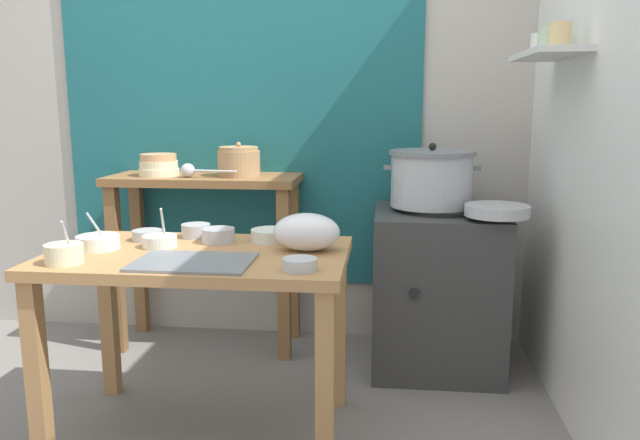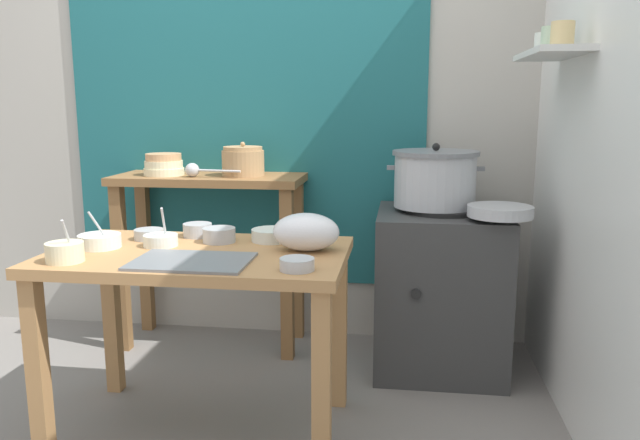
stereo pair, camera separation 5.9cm
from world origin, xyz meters
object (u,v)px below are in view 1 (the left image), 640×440
object	(u,v)px
back_shelf_table	(206,218)
wide_pan	(497,210)
prep_bowl_3	(98,242)
prep_bowl_0	(64,253)
plastic_bag	(307,232)
prep_bowl_5	(147,235)
ladle	(190,170)
prep_bowl_7	(218,235)
clay_pot	(239,162)
serving_tray	(193,262)
prep_bowl_1	(196,230)
prep_bowl_6	(271,235)
prep_bowl_4	(160,240)
prep_table	(199,281)
prep_bowl_2	(300,264)
bowl_stack_enamel	(159,165)
stove_block	(436,288)
steamer_pot	(431,178)

from	to	relation	value
back_shelf_table	wide_pan	world-z (taller)	back_shelf_table
prep_bowl_3	prep_bowl_0	bearing A→B (deg)	-93.83
plastic_bag	prep_bowl_5	size ratio (longest dim) A/B	2.09
ladle	prep_bowl_7	bearing A→B (deg)	-63.72
clay_pot	serving_tray	bearing A→B (deg)	-85.15
back_shelf_table	prep_bowl_1	size ratio (longest dim) A/B	8.15
wide_pan	ladle	bearing A→B (deg)	170.18
ladle	prep_bowl_6	size ratio (longest dim) A/B	1.82
serving_tray	prep_bowl_6	xyz separation A→B (m)	(0.20, 0.38, 0.02)
prep_bowl_0	prep_bowl_3	distance (m)	0.22
plastic_bag	wide_pan	size ratio (longest dim) A/B	0.89
prep_bowl_7	prep_bowl_4	bearing A→B (deg)	-153.97
prep_table	wide_pan	xyz separation A→B (m)	(1.16, 0.54, 0.20)
prep_table	plastic_bag	xyz separation A→B (m)	(0.40, 0.06, 0.18)
prep_bowl_4	back_shelf_table	bearing A→B (deg)	94.66
ladle	wide_pan	xyz separation A→B (m)	(1.44, -0.25, -0.13)
serving_tray	prep_bowl_2	distance (m)	0.38
plastic_bag	prep_bowl_4	world-z (taller)	prep_bowl_4
prep_bowl_2	prep_bowl_3	distance (m)	0.83
prep_bowl_1	prep_bowl_4	xyz separation A→B (m)	(-0.08, -0.19, -0.00)
wide_pan	prep_bowl_4	distance (m)	1.42
prep_table	prep_bowl_2	world-z (taller)	prep_bowl_2
back_shelf_table	serving_tray	xyz separation A→B (m)	(0.27, -1.05, 0.05)
serving_tray	prep_bowl_2	world-z (taller)	prep_bowl_2
wide_pan	prep_bowl_1	xyz separation A→B (m)	(-1.25, -0.29, -0.05)
bowl_stack_enamel	wide_pan	xyz separation A→B (m)	(1.62, -0.31, -0.15)
bowl_stack_enamel	plastic_bag	bearing A→B (deg)	-42.51
stove_block	prep_bowl_1	size ratio (longest dim) A/B	6.63
back_shelf_table	prep_bowl_6	bearing A→B (deg)	-55.09
prep_bowl_7	prep_bowl_1	bearing A→B (deg)	143.34
serving_tray	prep_bowl_4	distance (m)	0.31
prep_bowl_4	steamer_pot	bearing A→B (deg)	33.68
prep_table	steamer_pot	world-z (taller)	steamer_pot
back_shelf_table	prep_bowl_4	xyz separation A→B (m)	(0.07, -0.82, 0.07)
clay_pot	prep_table	bearing A→B (deg)	-86.49
prep_table	wide_pan	world-z (taller)	wide_pan
prep_bowl_1	ladle	bearing A→B (deg)	109.58
steamer_pot	prep_bowl_6	size ratio (longest dim) A/B	2.82
clay_pot	prep_bowl_1	xyz separation A→B (m)	(-0.03, -0.63, -0.22)
steamer_pot	bowl_stack_enamel	bearing A→B (deg)	176.70
steamer_pot	wide_pan	distance (m)	0.37
prep_bowl_3	prep_bowl_7	world-z (taller)	prep_bowl_3
steamer_pot	prep_bowl_6	xyz separation A→B (m)	(-0.66, -0.56, -0.17)
prep_bowl_1	prep_bowl_7	distance (m)	0.15
stove_block	prep_bowl_3	bearing A→B (deg)	-150.60
prep_bowl_5	prep_bowl_6	distance (m)	0.50
wide_pan	prep_bowl_0	xyz separation A→B (m)	(-1.56, -0.75, -0.05)
serving_tray	prep_bowl_5	bearing A→B (deg)	131.22
plastic_bag	prep_bowl_0	xyz separation A→B (m)	(-0.80, -0.28, -0.03)
prep_bowl_0	clay_pot	bearing A→B (deg)	72.35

